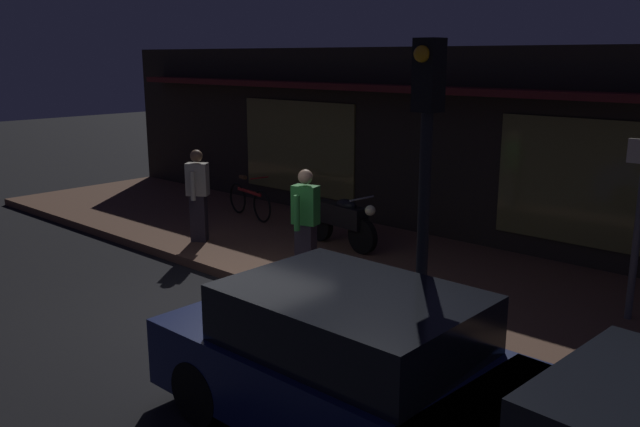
# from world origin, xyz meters

# --- Properties ---
(ground_plane) EXTENTS (60.00, 60.00, 0.00)m
(ground_plane) POSITION_xyz_m (0.00, 0.00, 0.00)
(ground_plane) COLOR black
(sidewalk_slab) EXTENTS (18.00, 4.00, 0.15)m
(sidewalk_slab) POSITION_xyz_m (0.00, 3.00, 0.07)
(sidewalk_slab) COLOR brown
(sidewalk_slab) RESTS_ON ground_plane
(storefront_building) EXTENTS (18.00, 3.30, 3.60)m
(storefront_building) POSITION_xyz_m (0.00, 6.39, 1.80)
(storefront_building) COLOR black
(storefront_building) RESTS_ON ground_plane
(motorcycle) EXTENTS (1.70, 0.55, 0.97)m
(motorcycle) POSITION_xyz_m (-0.47, 3.26, 0.65)
(motorcycle) COLOR black
(motorcycle) RESTS_ON sidewalk_slab
(bicycle_parked) EXTENTS (1.63, 0.48, 0.91)m
(bicycle_parked) POSITION_xyz_m (-3.31, 3.64, 0.51)
(bicycle_parked) COLOR black
(bicycle_parked) RESTS_ON sidewalk_slab
(person_photographer) EXTENTS (0.44, 0.56, 1.67)m
(person_photographer) POSITION_xyz_m (-2.64, 1.83, 1.03)
(person_photographer) COLOR #28232D
(person_photographer) RESTS_ON sidewalk_slab
(person_bystander) EXTENTS (0.42, 0.61, 1.67)m
(person_bystander) POSITION_xyz_m (0.23, 1.60, 1.03)
(person_bystander) COLOR #28232D
(person_bystander) RESTS_ON sidewalk_slab
(sign_post) EXTENTS (0.44, 0.09, 2.40)m
(sign_post) POSITION_xyz_m (4.38, 3.24, 1.51)
(sign_post) COLOR #47474C
(sign_post) RESTS_ON sidewalk_slab
(traffic_light_pole) EXTENTS (0.24, 0.33, 3.60)m
(traffic_light_pole) POSITION_xyz_m (3.21, 0.19, 2.48)
(traffic_light_pole) COLOR black
(traffic_light_pole) RESTS_ON ground_plane
(parked_car_near) EXTENTS (4.10, 1.79, 1.42)m
(parked_car_near) POSITION_xyz_m (3.41, -1.05, 0.70)
(parked_car_near) COLOR black
(parked_car_near) RESTS_ON ground_plane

